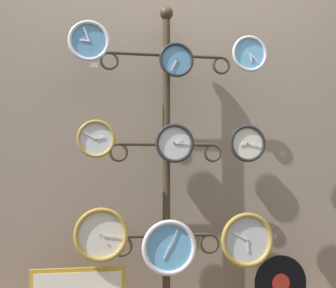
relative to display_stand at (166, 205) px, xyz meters
The scene contains 13 objects.
shop_wall 0.75m from the display_stand, 90.00° to the left, with size 4.40×0.04×2.80m.
display_stand is the anchor object (origin of this frame).
clock_top_left 0.99m from the display_stand, 167.23° to the right, with size 0.22×0.04×0.22m.
clock_top_center 0.81m from the display_stand, 62.56° to the right, with size 0.20×0.04×0.20m.
clock_top_right 0.97m from the display_stand, 13.38° to the right, with size 0.21×0.04×0.21m.
clock_middle_left 0.55m from the display_stand, 165.01° to the right, with size 0.20×0.04×0.20m.
clock_middle_center 0.36m from the display_stand, 71.72° to the right, with size 0.22×0.04×0.22m.
clock_middle_right 0.58m from the display_stand, ahead, with size 0.21×0.04×0.21m.
clock_bottom_left 0.41m from the display_stand, 163.76° to the right, with size 0.29×0.04×0.29m.
clock_bottom_center 0.25m from the display_stand, 93.18° to the right, with size 0.30×0.04×0.30m.
clock_bottom_right 0.49m from the display_stand, 13.90° to the right, with size 0.30×0.04×0.30m.
vinyl_record 0.80m from the display_stand, ahead, with size 0.31×0.01×0.31m.
price_tag_upper 0.87m from the display_stand, 166.00° to the right, with size 0.04×0.00×0.03m.
Camera 1 is at (-0.47, -2.18, 0.87)m, focal length 50.00 mm.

